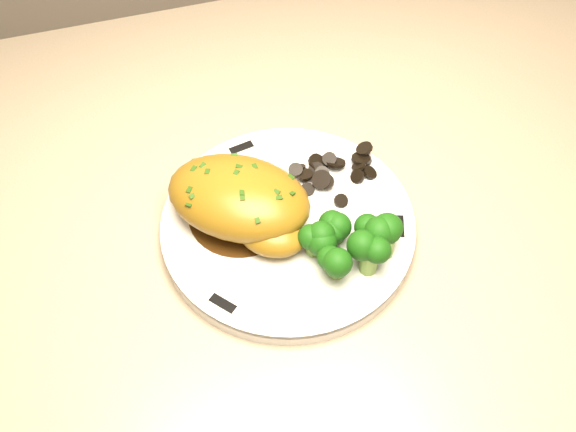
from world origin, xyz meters
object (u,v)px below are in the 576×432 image
object	(u,v)px
chicken_breast	(243,202)
broccoli_florets	(352,241)
counter	(81,424)
plate	(288,227)

from	to	relation	value
chicken_breast	broccoli_florets	size ratio (longest dim) A/B	1.92
counter	broccoli_florets	world-z (taller)	counter
plate	broccoli_florets	size ratio (longest dim) A/B	2.81
broccoli_florets	plate	bearing A→B (deg)	131.68
broccoli_florets	chicken_breast	bearing A→B (deg)	141.61
plate	broccoli_florets	bearing A→B (deg)	-48.32
chicken_breast	plate	bearing A→B (deg)	12.19
plate	chicken_breast	xyz separation A→B (m)	(-0.04, 0.02, 0.03)
plate	chicken_breast	distance (m)	0.05
plate	chicken_breast	bearing A→B (deg)	157.71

